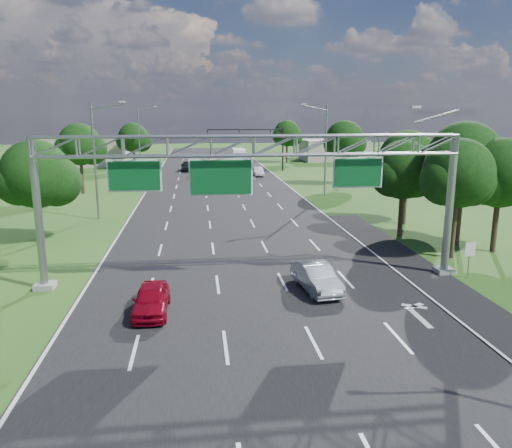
{
  "coord_description": "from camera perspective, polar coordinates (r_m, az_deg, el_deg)",
  "views": [
    {
      "loc": [
        -2.76,
        -14.45,
        9.21
      ],
      "look_at": [
        0.57,
        13.59,
        2.88
      ],
      "focal_mm": 35.0,
      "sensor_mm": 36.0,
      "label": 1
    }
  ],
  "objects": [
    {
      "name": "tree_verge_lb",
      "position": [
        61.05,
        -19.42,
        8.35
      ],
      "size": [
        5.76,
        4.8,
        8.06
      ],
      "color": "#2D2116",
      "rests_on": "ground"
    },
    {
      "name": "tree_verge_lc",
      "position": [
        85.2,
        -13.8,
        9.42
      ],
      "size": [
        5.76,
        4.8,
        7.62
      ],
      "color": "#2D2116",
      "rests_on": "ground"
    },
    {
      "name": "streetlight_r_mid",
      "position": [
        56.36,
        7.79,
        8.82
      ],
      "size": [
        2.97,
        0.22,
        10.16
      ],
      "color": "gray",
      "rests_on": "ground"
    },
    {
      "name": "road",
      "position": [
        45.48,
        -3.15,
        0.92
      ],
      "size": [
        18.0,
        180.0,
        0.02
      ],
      "primitive_type": "cube",
      "color": "black",
      "rests_on": "ground"
    },
    {
      "name": "ground",
      "position": [
        45.48,
        -3.15,
        0.92
      ],
      "size": [
        220.0,
        220.0,
        0.0
      ],
      "primitive_type": "plane",
      "color": "#1E4A16",
      "rests_on": "ground"
    },
    {
      "name": "tree_verge_rd",
      "position": [
        65.37,
        10.13,
        9.3
      ],
      "size": [
        5.76,
        4.8,
        8.28
      ],
      "color": "#2D2116",
      "rests_on": "ground"
    },
    {
      "name": "red_coupe",
      "position": [
        24.08,
        -11.87,
        -8.42
      ],
      "size": [
        1.66,
        3.99,
        1.35
      ],
      "primitive_type": "imported",
      "rotation": [
        0.0,
        0.0,
        -0.02
      ],
      "color": "maroon",
      "rests_on": "ground"
    },
    {
      "name": "car_queue_a",
      "position": [
        72.92,
        -6.44,
        5.88
      ],
      "size": [
        2.52,
        5.3,
        1.49
      ],
      "primitive_type": "imported",
      "rotation": [
        0.0,
        0.0,
        0.08
      ],
      "color": "white",
      "rests_on": "ground"
    },
    {
      "name": "box_truck",
      "position": [
        89.06,
        -1.92,
        7.57
      ],
      "size": [
        2.41,
        7.64,
        2.87
      ],
      "rotation": [
        0.0,
        0.0,
        -0.04
      ],
      "color": "silver",
      "rests_on": "ground"
    },
    {
      "name": "road_flare",
      "position": [
        32.59,
        17.03,
        -4.36
      ],
      "size": [
        3.0,
        30.0,
        0.02
      ],
      "primitive_type": "cube",
      "color": "black",
      "rests_on": "ground"
    },
    {
      "name": "car_queue_b",
      "position": [
        70.45,
        -2.57,
        5.57
      ],
      "size": [
        2.44,
        4.35,
        1.15
      ],
      "primitive_type": "imported",
      "rotation": [
        0.0,
        0.0,
        0.13
      ],
      "color": "black",
      "rests_on": "ground"
    },
    {
      "name": "traffic_signal",
      "position": [
        80.21,
        0.58,
        9.74
      ],
      "size": [
        12.21,
        0.24,
        7.0
      ],
      "color": "black",
      "rests_on": "ground"
    },
    {
      "name": "building_right",
      "position": [
        100.36,
        8.81,
        8.36
      ],
      "size": [
        12.0,
        9.0,
        4.0
      ],
      "primitive_type": "cube",
      "color": "#A79E8C",
      "rests_on": "ground"
    },
    {
      "name": "streetlight_l_near",
      "position": [
        45.41,
        -17.74,
        7.45
      ],
      "size": [
        2.97,
        0.22,
        10.16
      ],
      "color": "gray",
      "rests_on": "ground"
    },
    {
      "name": "building_left",
      "position": [
        94.67,
        -18.66,
        7.91
      ],
      "size": [
        14.0,
        10.0,
        5.0
      ],
      "primitive_type": "cube",
      "color": "#A79E8C",
      "rests_on": "ground"
    },
    {
      "name": "regulatory_sign",
      "position": [
        30.59,
        23.25,
        -3.01
      ],
      "size": [
        0.6,
        0.08,
        2.1
      ],
      "color": "gray",
      "rests_on": "ground"
    },
    {
      "name": "sign_gantry",
      "position": [
        26.73,
        -0.1,
        7.65
      ],
      "size": [
        23.5,
        1.0,
        9.56
      ],
      "color": "gray",
      "rests_on": "ground"
    },
    {
      "name": "streetlight_l_far",
      "position": [
        79.99,
        -13.08,
        9.7
      ],
      "size": [
        2.97,
        0.22,
        10.16
      ],
      "color": "gray",
      "rests_on": "ground"
    },
    {
      "name": "car_queue_c",
      "position": [
        81.39,
        -7.83,
        6.58
      ],
      "size": [
        2.41,
        4.9,
        1.61
      ],
      "primitive_type": "imported",
      "rotation": [
        0.0,
        0.0,
        0.11
      ],
      "color": "black",
      "rests_on": "ground"
    },
    {
      "name": "tree_verge_re",
      "position": [
        94.1,
        3.6,
        10.16
      ],
      "size": [
        5.76,
        4.8,
        7.84
      ],
      "color": "#2D2116",
      "rests_on": "ground"
    },
    {
      "name": "car_queue_d",
      "position": [
        74.51,
        0.23,
        6.02
      ],
      "size": [
        1.44,
        3.93,
        1.28
      ],
      "primitive_type": "imported",
      "rotation": [
        0.0,
        0.0,
        0.02
      ],
      "color": "silver",
      "rests_on": "ground"
    },
    {
      "name": "tree_cluster_right",
      "position": [
        38.15,
        20.8,
        5.95
      ],
      "size": [
        9.91,
        14.6,
        8.68
      ],
      "color": "#2D2116",
      "rests_on": "ground"
    },
    {
      "name": "tree_verge_la",
      "position": [
        38.42,
        -23.7,
        4.91
      ],
      "size": [
        5.76,
        4.8,
        7.4
      ],
      "color": "#2D2116",
      "rests_on": "ground"
    },
    {
      "name": "silver_sedan",
      "position": [
        26.62,
        6.92,
        -6.09
      ],
      "size": [
        2.08,
        4.47,
        1.42
      ],
      "primitive_type": "imported",
      "rotation": [
        0.0,
        0.0,
        0.14
      ],
      "color": "#A1A7AC",
      "rests_on": "ground"
    }
  ]
}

